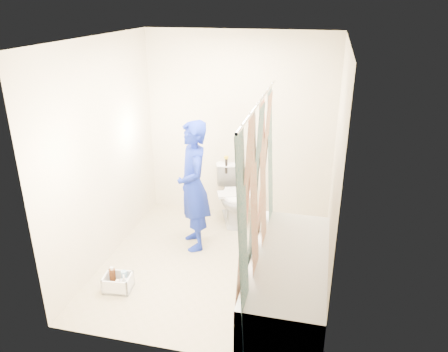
% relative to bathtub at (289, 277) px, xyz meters
% --- Properties ---
extents(floor, '(2.60, 2.60, 0.00)m').
position_rel_bathtub_xyz_m(floor, '(-0.85, 0.43, -0.27)').
color(floor, tan).
rests_on(floor, ground).
extents(ceiling, '(2.40, 2.60, 0.02)m').
position_rel_bathtub_xyz_m(ceiling, '(-0.85, 0.43, 2.13)').
color(ceiling, silver).
rests_on(ceiling, wall_back).
extents(wall_back, '(2.40, 0.02, 2.40)m').
position_rel_bathtub_xyz_m(wall_back, '(-0.85, 1.73, 0.93)').
color(wall_back, beige).
rests_on(wall_back, ground).
extents(wall_front, '(2.40, 0.02, 2.40)m').
position_rel_bathtub_xyz_m(wall_front, '(-0.85, -0.88, 0.93)').
color(wall_front, beige).
rests_on(wall_front, ground).
extents(wall_left, '(0.02, 2.60, 2.40)m').
position_rel_bathtub_xyz_m(wall_left, '(-2.05, 0.43, 0.93)').
color(wall_left, beige).
rests_on(wall_left, ground).
extents(wall_right, '(0.02, 2.60, 2.40)m').
position_rel_bathtub_xyz_m(wall_right, '(0.35, 0.43, 0.93)').
color(wall_right, beige).
rests_on(wall_right, ground).
extents(bathtub, '(0.70, 1.75, 0.50)m').
position_rel_bathtub_xyz_m(bathtub, '(0.00, 0.00, 0.00)').
color(bathtub, silver).
rests_on(bathtub, ground).
extents(curtain_rod, '(0.02, 1.90, 0.02)m').
position_rel_bathtub_xyz_m(curtain_rod, '(-0.33, 0.00, 1.68)').
color(curtain_rod, silver).
rests_on(curtain_rod, wall_back).
extents(shower_curtain, '(0.06, 1.75, 1.80)m').
position_rel_bathtub_xyz_m(shower_curtain, '(-0.33, 0.00, 0.75)').
color(shower_curtain, white).
rests_on(shower_curtain, curtain_rod).
extents(toilet, '(0.63, 0.81, 0.73)m').
position_rel_bathtub_xyz_m(toilet, '(-0.86, 1.50, 0.10)').
color(toilet, white).
rests_on(toilet, ground).
extents(tank_lid, '(0.48, 0.34, 0.03)m').
position_rel_bathtub_xyz_m(tank_lid, '(-0.82, 1.39, 0.16)').
color(tank_lid, white).
rests_on(tank_lid, toilet).
extents(tank_internals, '(0.17, 0.09, 0.24)m').
position_rel_bathtub_xyz_m(tank_internals, '(-0.97, 1.67, 0.45)').
color(tank_internals, black).
rests_on(tank_internals, toilet).
extents(plumber, '(0.59, 0.66, 1.52)m').
position_rel_bathtub_xyz_m(plumber, '(-1.18, 0.78, 0.49)').
color(plumber, '#1117AA').
rests_on(plumber, ground).
extents(cleaning_caddy, '(0.30, 0.25, 0.21)m').
position_rel_bathtub_xyz_m(cleaning_caddy, '(-1.67, -0.23, -0.19)').
color(cleaning_caddy, white).
rests_on(cleaning_caddy, ground).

